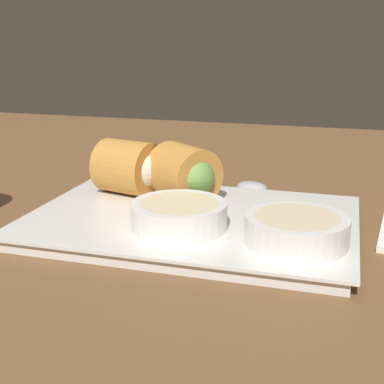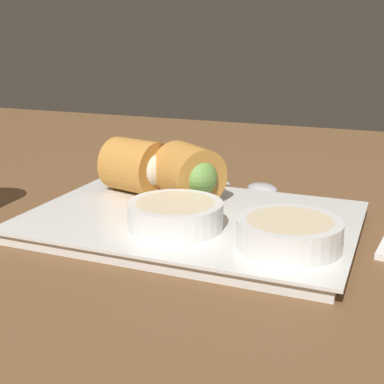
# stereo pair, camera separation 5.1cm
# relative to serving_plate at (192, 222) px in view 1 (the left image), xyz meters

# --- Properties ---
(table_surface) EXTENTS (1.80, 1.40, 0.02)m
(table_surface) POSITION_rel_serving_plate_xyz_m (-0.04, 0.02, -0.02)
(table_surface) COLOR brown
(table_surface) RESTS_ON ground
(serving_plate) EXTENTS (0.33, 0.23, 0.01)m
(serving_plate) POSITION_rel_serving_plate_xyz_m (0.00, 0.00, 0.00)
(serving_plate) COLOR silver
(serving_plate) RESTS_ON table_surface
(roll_front_left) EXTENTS (0.08, 0.08, 0.06)m
(roll_front_left) POSITION_rel_serving_plate_xyz_m (0.09, -0.06, 0.04)
(roll_front_left) COLOR #C68438
(roll_front_left) RESTS_ON serving_plate
(roll_front_right) EXTENTS (0.09, 0.09, 0.06)m
(roll_front_right) POSITION_rel_serving_plate_xyz_m (0.02, -0.05, 0.04)
(roll_front_right) COLOR #C68438
(roll_front_right) RESTS_ON serving_plate
(dipping_bowl_near) EXTENTS (0.09, 0.09, 0.03)m
(dipping_bowl_near) POSITION_rel_serving_plate_xyz_m (0.00, 0.04, 0.02)
(dipping_bowl_near) COLOR white
(dipping_bowl_near) RESTS_ON serving_plate
(dipping_bowl_far) EXTENTS (0.09, 0.09, 0.03)m
(dipping_bowl_far) POSITION_rel_serving_plate_xyz_m (-0.11, 0.05, 0.02)
(dipping_bowl_far) COLOR white
(dipping_bowl_far) RESTS_ON serving_plate
(spoon) EXTENTS (0.18, 0.10, 0.01)m
(spoon) POSITION_rel_serving_plate_xyz_m (-0.02, -0.15, -0.00)
(spoon) COLOR #B2B2B7
(spoon) RESTS_ON table_surface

